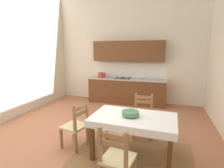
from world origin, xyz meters
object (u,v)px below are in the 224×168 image
fruit_bowl (130,113)px  dining_chair_kitchen_side (143,116)px  kitchen_cabinetry (127,79)px  dining_chair_camera_side (117,159)px  dining_table (133,123)px  dining_chair_tv_side (76,126)px

fruit_bowl → dining_chair_kitchen_side: bearing=82.2°
kitchen_cabinetry → dining_chair_camera_side: bearing=-79.2°
dining_table → dining_chair_kitchen_side: 0.88m
dining_chair_tv_side → fruit_bowl: size_ratio=3.10×
kitchen_cabinetry → dining_table: (0.83, -3.20, -0.23)m
dining_table → kitchen_cabinetry: bearing=104.6°
dining_chair_camera_side → kitchen_cabinetry: bearing=100.8°
dining_table → fruit_bowl: bearing=-174.4°
dining_chair_kitchen_side → dining_chair_camera_side: size_ratio=1.00×
kitchen_cabinetry → dining_chair_tv_side: bearing=-94.9°
dining_chair_kitchen_side → dining_chair_camera_side: same height
fruit_bowl → dining_chair_tv_side: bearing=-177.7°
kitchen_cabinetry → dining_chair_camera_side: kitchen_cabinetry is taller
kitchen_cabinetry → dining_chair_tv_side: 3.29m
dining_chair_kitchen_side → dining_chair_camera_side: 1.69m
dining_chair_kitchen_side → dining_chair_camera_side: bearing=-94.3°
kitchen_cabinetry → fruit_bowl: size_ratio=9.17×
dining_chair_kitchen_side → fruit_bowl: dining_chair_kitchen_side is taller
dining_chair_kitchen_side → dining_chair_camera_side: (-0.13, -1.69, 0.00)m
dining_chair_camera_side → fruit_bowl: size_ratio=3.10×
kitchen_cabinetry → fruit_bowl: (0.78, -3.21, -0.04)m
dining_table → dining_chair_kitchen_side: dining_chair_kitchen_side is taller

